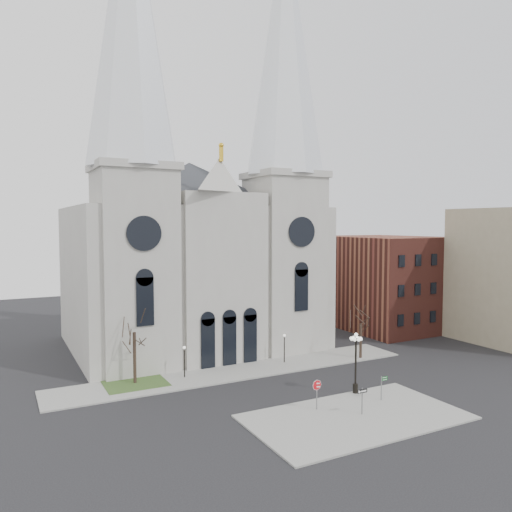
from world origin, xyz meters
name	(u,v)px	position (x,y,z in m)	size (l,w,h in m)	color
ground	(293,404)	(0.00, 0.00, 0.00)	(160.00, 160.00, 0.00)	black
sidewalk_near	(356,417)	(3.00, -5.00, 0.07)	(18.00, 10.00, 0.14)	gray
sidewalk_far	(239,371)	(0.00, 11.00, 0.07)	(40.00, 6.00, 0.14)	gray
grass_patch	(135,383)	(-11.00, 12.00, 0.09)	(6.00, 5.00, 0.18)	#334F22
cathedral	(198,204)	(0.00, 22.86, 18.48)	(33.00, 26.66, 54.00)	#A4A099
bg_building_brick	(383,282)	(30.00, 22.00, 7.00)	(14.00, 18.00, 14.00)	brown
bg_building_tan	(512,276)	(38.00, 6.00, 9.00)	(10.00, 14.00, 18.00)	gray
tree_left	(134,329)	(-11.00, 12.00, 5.58)	(3.20, 3.20, 7.50)	black
tree_right	(361,321)	(15.00, 9.00, 4.47)	(3.20, 3.20, 6.00)	black
ped_lamp_left	(184,356)	(-6.00, 11.50, 2.33)	(0.32, 0.32, 3.26)	black
ped_lamp_right	(284,343)	(6.00, 11.50, 2.33)	(0.32, 0.32, 3.26)	black
stop_sign	(317,388)	(1.01, -2.23, 1.98)	(0.89, 0.32, 2.59)	slate
globe_lamp	(356,355)	(6.57, -0.50, 3.73)	(1.39, 1.39, 5.71)	black
one_way_sign	(362,396)	(3.72, -4.90, 1.65)	(0.98, 0.10, 2.24)	slate
street_name_sign	(382,386)	(7.52, -3.07, 1.43)	(0.70, 0.09, 2.18)	slate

